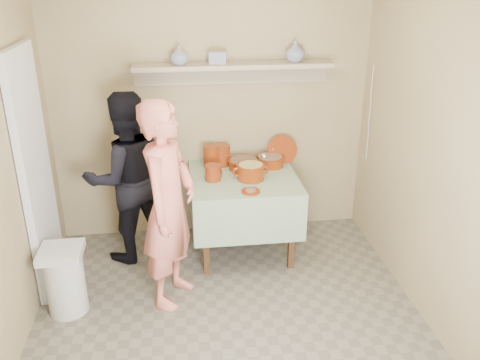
{
  "coord_description": "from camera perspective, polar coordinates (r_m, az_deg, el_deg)",
  "views": [
    {
      "loc": [
        -0.32,
        -2.95,
        2.54
      ],
      "look_at": [
        0.15,
        0.75,
        0.95
      ],
      "focal_mm": 38.0,
      "sensor_mm": 36.0,
      "label": 1
    }
  ],
  "objects": [
    {
      "name": "ground",
      "position": [
        3.91,
        -0.84,
        -17.47
      ],
      "size": [
        3.5,
        3.5,
        0.0
      ],
      "primitive_type": "plane",
      "color": "#696152",
      "rests_on": "ground"
    },
    {
      "name": "tile_panel",
      "position": [
        4.35,
        -21.92,
        0.59
      ],
      "size": [
        0.06,
        0.7,
        2.0
      ],
      "primitive_type": "cube",
      "color": "silver",
      "rests_on": "ground"
    },
    {
      "name": "plate_stack_a",
      "position": [
        4.81,
        -3.23,
        2.68
      ],
      "size": [
        0.16,
        0.16,
        0.21
      ],
      "primitive_type": "cylinder",
      "color": "#692108",
      "rests_on": "serving_table"
    },
    {
      "name": "plate_stack_b",
      "position": [
        4.85,
        -2.09,
        2.8
      ],
      "size": [
        0.17,
        0.17,
        0.2
      ],
      "primitive_type": "cylinder",
      "color": "#692108",
      "rests_on": "serving_table"
    },
    {
      "name": "bowl_stack",
      "position": [
        4.51,
        -3.05,
        0.83
      ],
      "size": [
        0.14,
        0.14,
        0.14
      ],
      "primitive_type": "cylinder",
      "color": "#692108",
      "rests_on": "serving_table"
    },
    {
      "name": "empty_bowl",
      "position": [
        4.63,
        -2.94,
        0.74
      ],
      "size": [
        0.15,
        0.15,
        0.05
      ],
      "primitive_type": "cylinder",
      "color": "#692108",
      "rests_on": "serving_table"
    },
    {
      "name": "propped_lid",
      "position": [
        4.93,
        4.77,
        3.35
      ],
      "size": [
        0.29,
        0.11,
        0.28
      ],
      "primitive_type": "cylinder",
      "rotation": [
        1.26,
        0.0,
        -0.02
      ],
      "color": "#692108",
      "rests_on": "serving_table"
    },
    {
      "name": "vase_right",
      "position": [
        4.75,
        6.2,
        14.15
      ],
      "size": [
        0.2,
        0.2,
        0.19
      ],
      "primitive_type": "imported",
      "rotation": [
        0.0,
        0.0,
        0.13
      ],
      "color": "navy",
      "rests_on": "wall_shelf"
    },
    {
      "name": "vase_left",
      "position": [
        4.61,
        -6.86,
        13.75
      ],
      "size": [
        0.21,
        0.21,
        0.17
      ],
      "primitive_type": "imported",
      "rotation": [
        0.0,
        0.0,
        0.34
      ],
      "color": "navy",
      "rests_on": "wall_shelf"
    },
    {
      "name": "ceramic_box",
      "position": [
        4.64,
        -2.49,
        13.56
      ],
      "size": [
        0.17,
        0.14,
        0.11
      ],
      "primitive_type": "cube",
      "rotation": [
        0.0,
        0.0,
        -0.19
      ],
      "color": "navy",
      "rests_on": "wall_shelf"
    },
    {
      "name": "person_cook",
      "position": [
        3.94,
        -8.0,
        -2.87
      ],
      "size": [
        0.6,
        0.71,
        1.67
      ],
      "primitive_type": "imported",
      "rotation": [
        0.0,
        0.0,
        1.17
      ],
      "color": "#D96E5E",
      "rests_on": "ground"
    },
    {
      "name": "person_helper",
      "position": [
        4.63,
        -12.6,
        0.22
      ],
      "size": [
        0.92,
        0.83,
        1.57
      ],
      "primitive_type": "imported",
      "rotation": [
        0.0,
        0.0,
        -2.78
      ],
      "color": "black",
      "rests_on": "ground"
    },
    {
      "name": "room_shell",
      "position": [
        3.11,
        -1.01,
        5.69
      ],
      "size": [
        3.04,
        3.54,
        2.62
      ],
      "color": "tan",
      "rests_on": "ground"
    },
    {
      "name": "serving_table",
      "position": [
        4.67,
        0.4,
        -0.89
      ],
      "size": [
        0.97,
        0.97,
        0.76
      ],
      "color": "#4C2D16",
      "rests_on": "ground"
    },
    {
      "name": "cazuela_meat_a",
      "position": [
        4.76,
        0.41,
        1.91
      ],
      "size": [
        0.3,
        0.3,
        0.1
      ],
      "color": "#631D04",
      "rests_on": "serving_table"
    },
    {
      "name": "cazuela_meat_b",
      "position": [
        4.85,
        3.41,
        2.24
      ],
      "size": [
        0.28,
        0.28,
        0.1
      ],
      "color": "#631D04",
      "rests_on": "serving_table"
    },
    {
      "name": "ladle",
      "position": [
        4.8,
        2.75,
        2.7
      ],
      "size": [
        0.08,
        0.26,
        0.19
      ],
      "color": "silver",
      "rests_on": "cazuela_meat_b"
    },
    {
      "name": "cazuela_rice",
      "position": [
        4.52,
        1.2,
        1.09
      ],
      "size": [
        0.33,
        0.25,
        0.14
      ],
      "color": "#631D04",
      "rests_on": "serving_table"
    },
    {
      "name": "front_plate",
      "position": [
        4.29,
        1.2,
        -1.27
      ],
      "size": [
        0.16,
        0.16,
        0.03
      ],
      "color": "#692108",
      "rests_on": "serving_table"
    },
    {
      "name": "wall_shelf",
      "position": [
        4.71,
        -0.79,
        12.49
      ],
      "size": [
        1.8,
        0.25,
        0.21
      ],
      "color": "tan",
      "rests_on": "room_shell"
    },
    {
      "name": "trash_bin",
      "position": [
        4.23,
        -19.03,
        -10.56
      ],
      "size": [
        0.32,
        0.32,
        0.56
      ],
      "color": "silver",
      "rests_on": "ground"
    },
    {
      "name": "electrical_cord",
      "position": [
        4.95,
        14.36,
        7.25
      ],
      "size": [
        0.01,
        0.05,
        0.9
      ],
      "color": "silver",
      "rests_on": "wall_shelf"
    }
  ]
}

